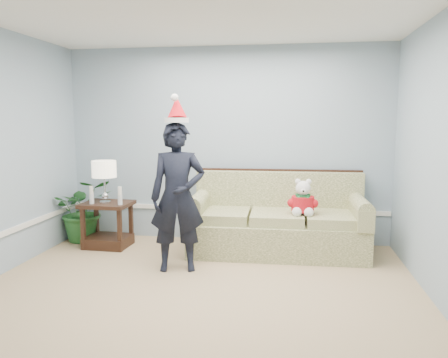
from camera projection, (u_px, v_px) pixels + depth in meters
name	position (u px, v px, depth m)	size (l,w,h in m)	color
room_shell	(182.00, 162.00, 3.63)	(4.54, 5.04, 2.74)	tan
wainscot_trim	(110.00, 228.00, 5.08)	(4.49, 4.99, 0.06)	white
sofa	(277.00, 224.00, 5.65)	(2.24, 1.01, 1.04)	#4C592A
side_table	(108.00, 229.00, 5.88)	(0.65, 0.55, 0.61)	#361C13
table_lamp	(104.00, 171.00, 5.71)	(0.32, 0.32, 0.56)	silver
candle_pair	(106.00, 196.00, 5.68)	(0.45, 0.06, 0.24)	silver
houseplant	(84.00, 210.00, 6.15)	(0.79, 0.69, 0.88)	#245F27
man	(178.00, 197.00, 4.90)	(0.61, 0.40, 1.68)	black
santa_hat	(177.00, 110.00, 4.78)	(0.34, 0.36, 0.32)	white
teddy_bear	(303.00, 202.00, 5.35)	(0.28, 0.32, 0.45)	white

